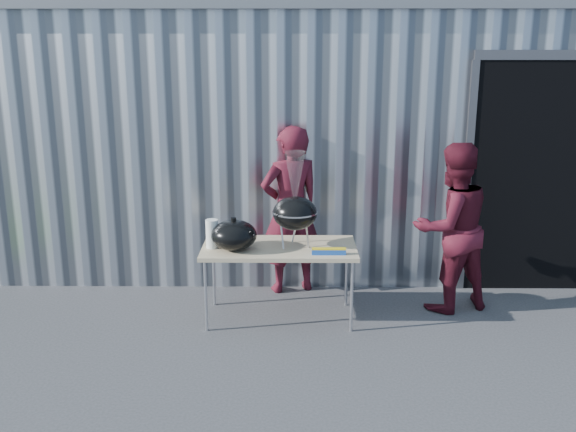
{
  "coord_description": "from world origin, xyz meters",
  "views": [
    {
      "loc": [
        0.18,
        -5.1,
        2.66
      ],
      "look_at": [
        0.13,
        0.88,
        1.05
      ],
      "focal_mm": 40.0,
      "sensor_mm": 36.0,
      "label": 1
    }
  ],
  "objects_px": {
    "folding_table": "(279,250)",
    "person_cook": "(291,210)",
    "person_bystander": "(451,228)",
    "kettle_grill": "(295,205)"
  },
  "relations": [
    {
      "from": "person_bystander",
      "to": "folding_table",
      "type": "bearing_deg",
      "value": -11.27
    },
    {
      "from": "person_cook",
      "to": "kettle_grill",
      "type": "bearing_deg",
      "value": 73.67
    },
    {
      "from": "folding_table",
      "to": "kettle_grill",
      "type": "relative_size",
      "value": 1.6
    },
    {
      "from": "folding_table",
      "to": "person_cook",
      "type": "distance_m",
      "value": 0.8
    },
    {
      "from": "person_bystander",
      "to": "person_cook",
      "type": "bearing_deg",
      "value": -36.93
    },
    {
      "from": "folding_table",
      "to": "person_bystander",
      "type": "relative_size",
      "value": 0.87
    },
    {
      "from": "person_cook",
      "to": "person_bystander",
      "type": "bearing_deg",
      "value": 143.5
    },
    {
      "from": "folding_table",
      "to": "person_bystander",
      "type": "xyz_separation_m",
      "value": [
        1.73,
        0.27,
        0.16
      ]
    },
    {
      "from": "folding_table",
      "to": "person_cook",
      "type": "height_order",
      "value": "person_cook"
    },
    {
      "from": "kettle_grill",
      "to": "person_cook",
      "type": "distance_m",
      "value": 0.81
    }
  ]
}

